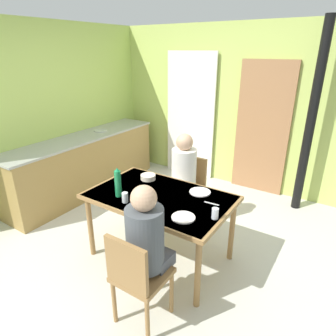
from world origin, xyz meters
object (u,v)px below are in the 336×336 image
at_px(person_far_diner, 183,169).
at_px(serving_bowl_center, 148,177).
at_px(person_near_diner, 146,236).
at_px(kitchen_counter, 85,164).
at_px(chair_near_diner, 137,275).
at_px(dining_table, 160,202).
at_px(water_bottle_green_near, 118,183).
at_px(chair_far_diner, 188,186).

bearing_deg(person_far_diner, serving_bowl_center, 61.79).
xyz_separation_m(person_near_diner, person_far_diner, (-0.45, 1.34, 0.00)).
relative_size(kitchen_counter, chair_near_diner, 3.04).
distance_m(chair_near_diner, serving_bowl_center, 1.29).
height_order(dining_table, water_bottle_green_near, water_bottle_green_near).
height_order(water_bottle_green_near, serving_bowl_center, water_bottle_green_near).
xyz_separation_m(chair_near_diner, water_bottle_green_near, (-0.67, 0.57, 0.40)).
bearing_deg(person_far_diner, chair_near_diner, 107.01).
xyz_separation_m(chair_near_diner, person_far_diner, (-0.45, 1.47, 0.28)).
xyz_separation_m(chair_far_diner, water_bottle_green_near, (-0.22, -1.04, 0.40)).
xyz_separation_m(kitchen_counter, chair_near_diner, (2.26, -1.51, 0.05)).
bearing_deg(chair_far_diner, chair_near_diner, 105.65).
xyz_separation_m(person_far_diner, serving_bowl_center, (-0.22, -0.41, -0.00)).
bearing_deg(kitchen_counter, serving_bowl_center, -15.72).
bearing_deg(person_near_diner, kitchen_counter, 148.79).
bearing_deg(serving_bowl_center, person_far_diner, 61.79).
height_order(chair_far_diner, water_bottle_green_near, water_bottle_green_near).
height_order(dining_table, chair_near_diner, chair_near_diner).
height_order(chair_near_diner, water_bottle_green_near, water_bottle_green_near).
xyz_separation_m(kitchen_counter, serving_bowl_center, (1.59, -0.45, 0.33)).
bearing_deg(chair_near_diner, person_near_diner, 90.00).
bearing_deg(dining_table, serving_bowl_center, 143.18).
relative_size(chair_far_diner, person_near_diner, 1.13).
relative_size(water_bottle_green_near, serving_bowl_center, 1.82).
bearing_deg(person_near_diner, water_bottle_green_near, 147.39).
xyz_separation_m(chair_near_diner, person_near_diner, (-0.00, 0.14, 0.28)).
xyz_separation_m(kitchen_counter, chair_far_diner, (1.81, 0.10, 0.05)).
bearing_deg(chair_far_diner, dining_table, 98.33).
bearing_deg(person_near_diner, serving_bowl_center, 126.09).
height_order(chair_far_diner, person_near_diner, person_near_diner).
xyz_separation_m(water_bottle_green_near, serving_bowl_center, (0.00, 0.49, -0.12)).
xyz_separation_m(person_near_diner, water_bottle_green_near, (-0.67, 0.43, 0.12)).
relative_size(dining_table, chair_near_diner, 1.66).
bearing_deg(chair_near_diner, water_bottle_green_near, 139.91).
relative_size(chair_near_diner, water_bottle_green_near, 2.82).
height_order(dining_table, person_far_diner, person_far_diner).
distance_m(person_far_diner, water_bottle_green_near, 0.94).
bearing_deg(kitchen_counter, person_far_diner, -1.05).
distance_m(kitchen_counter, person_near_diner, 2.67).
relative_size(dining_table, person_far_diner, 1.88).
bearing_deg(water_bottle_green_near, kitchen_counter, 149.40).
bearing_deg(chair_near_diner, person_far_diner, 107.01).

